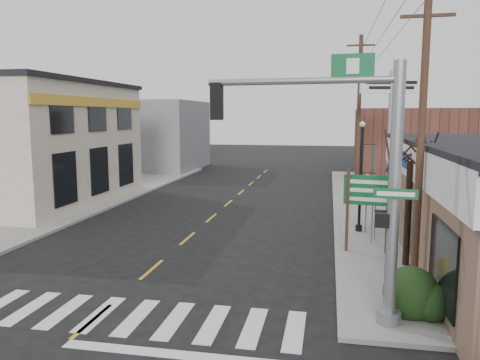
% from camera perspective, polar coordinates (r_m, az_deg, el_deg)
% --- Properties ---
extents(ground, '(140.00, 140.00, 0.00)m').
position_cam_1_polar(ground, '(12.72, -17.55, -16.05)').
color(ground, black).
rests_on(ground, ground).
extents(sidewalk_right, '(6.00, 38.00, 0.13)m').
position_cam_1_polar(sidewalk_right, '(23.94, 18.56, -4.62)').
color(sidewalk_right, gray).
rests_on(sidewalk_right, ground).
extents(sidewalk_left, '(6.00, 38.00, 0.13)m').
position_cam_1_polar(sidewalk_left, '(27.89, -21.23, -3.01)').
color(sidewalk_left, gray).
rests_on(sidewalk_left, ground).
extents(center_line, '(0.12, 56.00, 0.01)m').
position_cam_1_polar(center_line, '(19.71, -6.41, -7.09)').
color(center_line, gold).
rests_on(center_line, ground).
extents(crosswalk, '(11.00, 2.20, 0.01)m').
position_cam_1_polar(crosswalk, '(13.04, -16.69, -15.38)').
color(crosswalk, silver).
rests_on(crosswalk, ground).
extents(left_building, '(12.00, 12.00, 6.80)m').
position_cam_1_polar(left_building, '(30.60, -26.93, 3.89)').
color(left_building, beige).
rests_on(left_building, ground).
extents(bldg_distant_right, '(8.00, 10.00, 5.60)m').
position_cam_1_polar(bldg_distant_right, '(40.72, 19.76, 4.22)').
color(bldg_distant_right, brown).
rests_on(bldg_distant_right, ground).
extents(bldg_distant_left, '(9.00, 10.00, 6.40)m').
position_cam_1_polar(bldg_distant_left, '(45.39, -10.82, 5.38)').
color(bldg_distant_left, gray).
rests_on(bldg_distant_left, ground).
extents(traffic_signal_pole, '(5.01, 0.38, 6.35)m').
position_cam_1_polar(traffic_signal_pole, '(11.22, 14.59, 1.64)').
color(traffic_signal_pole, gray).
rests_on(traffic_signal_pole, sidewalk_right).
extents(guide_sign, '(1.74, 0.14, 3.05)m').
position_cam_1_polar(guide_sign, '(17.45, 15.32, -2.28)').
color(guide_sign, '#492E22').
rests_on(guide_sign, sidewalk_right).
extents(fire_hydrant, '(0.22, 0.22, 0.71)m').
position_cam_1_polar(fire_hydrant, '(15.45, 17.97, -9.69)').
color(fire_hydrant, gold).
rests_on(fire_hydrant, sidewalk_right).
extents(ped_crossing_sign, '(0.99, 0.07, 2.55)m').
position_cam_1_polar(ped_crossing_sign, '(20.64, 15.19, -1.29)').
color(ped_crossing_sign, gray).
rests_on(ped_crossing_sign, sidewalk_right).
extents(lamp_post, '(0.61, 0.48, 4.70)m').
position_cam_1_polar(lamp_post, '(20.48, 14.69, 1.41)').
color(lamp_post, black).
rests_on(lamp_post, sidewalk_right).
extents(dance_center_sign, '(3.49, 0.22, 7.41)m').
position_cam_1_polar(dance_center_sign, '(27.71, 17.88, 8.69)').
color(dance_center_sign, gray).
rests_on(dance_center_sign, sidewalk_right).
extents(bare_tree, '(2.61, 2.61, 5.23)m').
position_cam_1_polar(bare_tree, '(16.10, 20.18, 4.41)').
color(bare_tree, black).
rests_on(bare_tree, sidewalk_right).
extents(shrub_front, '(1.39, 1.39, 1.04)m').
position_cam_1_polar(shrub_front, '(12.78, 20.13, -12.90)').
color(shrub_front, '#153A15').
rests_on(shrub_front, sidewalk_right).
extents(shrub_back, '(1.05, 1.05, 0.79)m').
position_cam_1_polar(shrub_back, '(18.36, 26.23, -7.31)').
color(shrub_back, black).
rests_on(shrub_back, sidewalk_right).
extents(utility_pole_near, '(1.42, 0.21, 8.16)m').
position_cam_1_polar(utility_pole_near, '(14.11, 21.19, 4.24)').
color(utility_pole_near, '#4E3022').
rests_on(utility_pole_near, sidewalk_right).
extents(utility_pole_far, '(1.73, 0.26, 9.97)m').
position_cam_1_polar(utility_pole_far, '(31.22, 14.27, 7.95)').
color(utility_pole_far, '#3A2B1A').
rests_on(utility_pole_far, sidewalk_right).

